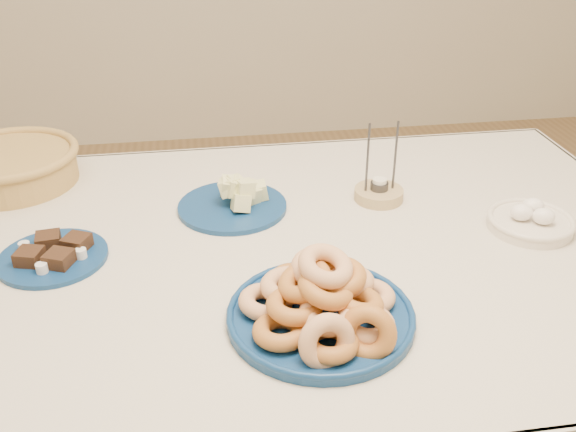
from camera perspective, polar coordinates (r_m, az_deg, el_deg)
The scene contains 7 objects.
dining_table at distance 1.41m, azimuth -0.31°, elevation -6.37°, with size 1.71×1.11×0.75m.
donut_platter at distance 1.12m, azimuth 3.08°, elevation -7.85°, with size 0.34×0.34×0.15m.
melon_plate at distance 1.49m, azimuth -4.67°, elevation 1.51°, with size 0.26×0.26×0.09m.
brownie_plate at distance 1.38m, azimuth -20.16°, elevation -3.25°, with size 0.25×0.25×0.04m.
wicker_basket at distance 1.74m, azimuth -23.43°, elevation 4.18°, with size 0.37×0.37×0.09m.
candle_holder at distance 1.54m, azimuth 8.07°, elevation 2.09°, with size 0.12×0.12×0.20m.
egg_bowl at distance 1.50m, azimuth 20.77°, elevation -0.39°, with size 0.24×0.24×0.06m.
Camera 1 is at (-0.17, -1.14, 1.46)m, focal length 40.00 mm.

